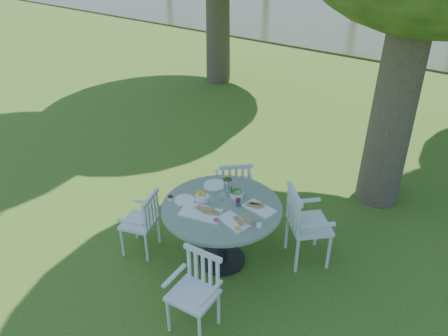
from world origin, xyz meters
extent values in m
plane|color=#23430D|center=(0.00, 0.00, 0.00)|extent=(140.00, 140.00, 0.00)
cylinder|color=black|center=(0.45, -0.45, 0.02)|extent=(0.56, 0.56, 0.04)
cylinder|color=black|center=(0.45, -0.45, 0.40)|extent=(0.12, 0.12, 0.73)
cylinder|color=gray|center=(0.45, -0.45, 0.79)|extent=(1.37, 1.37, 0.04)
cylinder|color=silver|center=(1.53, 0.19, 0.24)|extent=(0.04, 0.04, 0.48)
cylinder|color=silver|center=(1.23, 0.49, 0.24)|extent=(0.04, 0.04, 0.48)
cylinder|color=silver|center=(1.26, -0.08, 0.24)|extent=(0.04, 0.04, 0.48)
cylinder|color=silver|center=(0.95, 0.22, 0.24)|extent=(0.04, 0.04, 0.48)
cube|color=silver|center=(1.24, 0.21, 0.50)|extent=(0.67, 0.67, 0.04)
cube|color=silver|center=(1.09, 0.05, 0.73)|extent=(0.38, 0.38, 0.49)
cylinder|color=silver|center=(-0.01, 0.72, 0.21)|extent=(0.03, 0.03, 0.43)
cylinder|color=silver|center=(-0.28, 0.45, 0.21)|extent=(0.03, 0.03, 0.43)
cylinder|color=silver|center=(0.23, 0.47, 0.21)|extent=(0.03, 0.03, 0.43)
cylinder|color=silver|center=(-0.05, 0.21, 0.21)|extent=(0.03, 0.03, 0.43)
cube|color=silver|center=(-0.03, 0.46, 0.45)|extent=(0.59, 0.59, 0.04)
cube|color=silver|center=(0.10, 0.33, 0.64)|extent=(0.34, 0.33, 0.44)
cylinder|color=silver|center=(-0.70, -0.76, 0.20)|extent=(0.03, 0.03, 0.40)
cylinder|color=silver|center=(-0.58, -1.10, 0.20)|extent=(0.03, 0.03, 0.40)
cylinder|color=silver|center=(-0.40, -0.65, 0.20)|extent=(0.03, 0.03, 0.40)
cylinder|color=silver|center=(-0.28, -0.99, 0.20)|extent=(0.03, 0.03, 0.40)
cube|color=silver|center=(-0.49, -0.87, 0.42)|extent=(0.49, 0.52, 0.04)
cube|color=silver|center=(-0.32, -0.81, 0.61)|extent=(0.17, 0.40, 0.41)
cylinder|color=silver|center=(0.64, -1.60, 0.21)|extent=(0.03, 0.03, 0.42)
cylinder|color=silver|center=(1.02, -1.57, 0.21)|extent=(0.03, 0.03, 0.42)
cylinder|color=silver|center=(0.61, -1.26, 0.21)|extent=(0.03, 0.03, 0.42)
cylinder|color=silver|center=(0.99, -1.23, 0.21)|extent=(0.03, 0.03, 0.42)
cube|color=silver|center=(0.81, -1.41, 0.44)|extent=(0.47, 0.43, 0.04)
cube|color=silver|center=(0.80, -1.23, 0.64)|extent=(0.43, 0.07, 0.43)
cube|color=white|center=(0.34, -0.70, 0.82)|extent=(0.49, 0.37, 0.02)
cube|color=white|center=(0.73, -0.61, 0.82)|extent=(0.39, 0.28, 0.01)
cube|color=white|center=(0.82, -0.25, 0.82)|extent=(0.39, 0.25, 0.02)
cylinder|color=white|center=(0.04, -0.62, 0.81)|extent=(0.24, 0.24, 0.01)
cylinder|color=white|center=(0.12, -0.15, 0.82)|extent=(0.27, 0.27, 0.01)
cylinder|color=white|center=(0.20, -0.49, 0.84)|extent=(0.16, 0.16, 0.06)
cylinder|color=white|center=(0.47, -0.19, 0.84)|extent=(0.16, 0.16, 0.05)
cylinder|color=silver|center=(0.37, -0.23, 0.92)|extent=(0.11, 0.11, 0.22)
cylinder|color=white|center=(0.59, -0.33, 0.90)|extent=(0.07, 0.07, 0.19)
cylinder|color=white|center=(0.38, -0.35, 0.86)|extent=(0.06, 0.06, 0.10)
cylinder|color=white|center=(0.34, -0.50, 0.86)|extent=(0.06, 0.06, 0.10)
cylinder|color=white|center=(0.59, -0.74, 0.82)|extent=(0.07, 0.07, 0.03)
cylinder|color=white|center=(0.86, -0.72, 0.83)|extent=(0.08, 0.08, 0.03)
cylinder|color=white|center=(0.99, -0.52, 0.82)|extent=(0.06, 0.06, 0.03)
cylinder|color=white|center=(-0.11, -0.69, 0.82)|extent=(0.07, 0.07, 0.03)
camera|label=1|loc=(2.88, -3.70, 3.63)|focal=35.00mm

